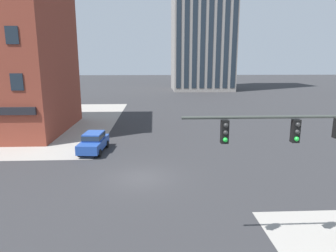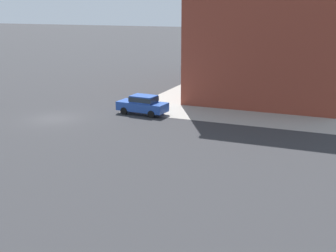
{
  "view_description": "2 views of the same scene",
  "coord_description": "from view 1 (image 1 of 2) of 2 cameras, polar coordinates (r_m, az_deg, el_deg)",
  "views": [
    {
      "loc": [
        0.94,
        -18.91,
        7.66
      ],
      "look_at": [
        1.91,
        1.13,
        3.32
      ],
      "focal_mm": 31.76,
      "sensor_mm": 36.0,
      "label": 1
    },
    {
      "loc": [
        29.22,
        22.43,
        9.2
      ],
      "look_at": [
        5.37,
        12.6,
        2.06
      ],
      "focal_mm": 46.55,
      "sensor_mm": 36.0,
      "label": 2
    }
  ],
  "objects": [
    {
      "name": "ground_plane",
      "position": [
        20.42,
        -5.28,
        -9.87
      ],
      "size": [
        320.0,
        320.0,
        0.0
      ],
      "primitive_type": "plane",
      "color": "#2D2D30"
    },
    {
      "name": "traffic_signal_main",
      "position": [
        13.49,
        27.56,
        -4.77
      ],
      "size": [
        7.34,
        2.09,
        6.22
      ],
      "color": "#383D38",
      "rests_on": "ground"
    },
    {
      "name": "car_main_southbound_far",
      "position": [
        26.55,
        -14.08,
        -2.88
      ],
      "size": [
        2.14,
        4.52,
        1.68
      ],
      "color": "#23479E",
      "rests_on": "ground"
    }
  ]
}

